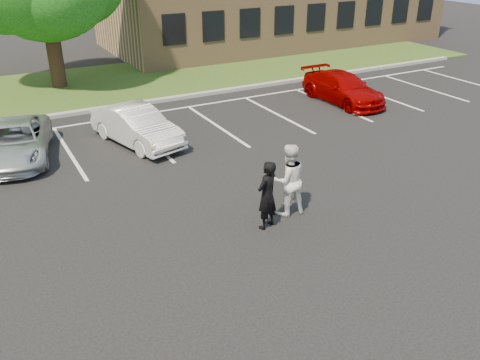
# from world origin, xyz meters

# --- Properties ---
(ground_plane) EXTENTS (90.00, 90.00, 0.00)m
(ground_plane) POSITION_xyz_m (0.00, 0.00, 0.00)
(ground_plane) COLOR black
(ground_plane) RESTS_ON ground
(curb) EXTENTS (40.00, 0.30, 0.15)m
(curb) POSITION_xyz_m (0.00, 12.00, 0.07)
(curb) COLOR gray
(curb) RESTS_ON ground
(grass_strip) EXTENTS (44.00, 8.00, 0.08)m
(grass_strip) POSITION_xyz_m (0.00, 16.00, 0.04)
(grass_strip) COLOR #2B4518
(grass_strip) RESTS_ON ground
(stall_lines) EXTENTS (34.00, 5.36, 0.01)m
(stall_lines) POSITION_xyz_m (1.40, 8.95, 0.01)
(stall_lines) COLOR silver
(stall_lines) RESTS_ON ground
(man_black_suit) EXTENTS (0.76, 0.64, 1.79)m
(man_black_suit) POSITION_xyz_m (0.53, 0.58, 0.89)
(man_black_suit) COLOR black
(man_black_suit) RESTS_ON ground
(man_white_shirt) EXTENTS (1.02, 0.83, 1.95)m
(man_white_shirt) POSITION_xyz_m (1.36, 0.92, 0.97)
(man_white_shirt) COLOR silver
(man_white_shirt) RESTS_ON ground
(car_silver_minivan) EXTENTS (2.93, 4.69, 1.21)m
(car_silver_minivan) POSITION_xyz_m (-4.35, 8.21, 0.60)
(car_silver_minivan) COLOR #B8BBC0
(car_silver_minivan) RESTS_ON ground
(car_white_sedan) EXTENTS (2.40, 4.23, 1.32)m
(car_white_sedan) POSITION_xyz_m (-0.48, 7.63, 0.66)
(car_white_sedan) COLOR silver
(car_white_sedan) RESTS_ON ground
(car_red_compact) EXTENTS (1.83, 4.38, 1.26)m
(car_red_compact) POSITION_xyz_m (9.03, 8.11, 0.63)
(car_red_compact) COLOR #940000
(car_red_compact) RESTS_ON ground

